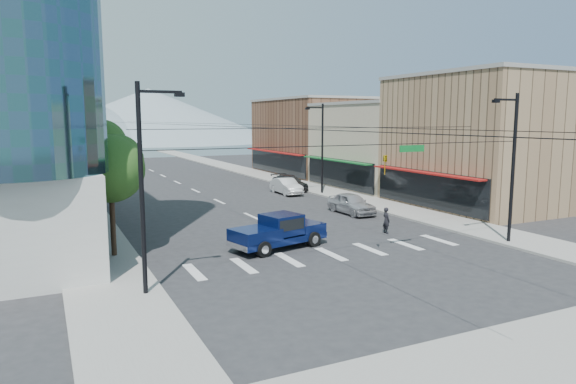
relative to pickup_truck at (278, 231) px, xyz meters
name	(u,v)px	position (x,y,z in m)	size (l,w,h in m)	color
ground	(348,260)	(2.29, -3.99, -1.04)	(160.00, 160.00, 0.00)	#28282B
sidewalk_left	(68,185)	(-9.71, 36.01, -0.97)	(4.00, 120.00, 0.15)	gray
sidewalk_right	(263,175)	(14.29, 36.01, -0.97)	(4.00, 120.00, 0.15)	gray
sidewalk_cross	(547,349)	(2.29, -15.99, -0.97)	(28.00, 4.00, 0.15)	gray
shop_near	(484,142)	(22.29, 6.01, 4.46)	(12.00, 14.00, 11.00)	#8C6B4C
shop_mid	(386,146)	(22.29, 20.01, 3.46)	(12.00, 14.00, 9.00)	tan
shop_far	(316,137)	(22.29, 36.01, 3.96)	(12.00, 18.00, 10.00)	brown
clock_tower	(22,97)	(-14.21, 58.01, 9.60)	(4.80, 4.80, 20.40)	#8C6B4C
mountain_left	(36,107)	(-12.71, 146.01, 9.96)	(80.00, 80.00, 22.00)	gray
mountain_right	(149,115)	(22.29, 156.01, 7.96)	(90.00, 90.00, 18.00)	gray
tree_near	(112,166)	(-8.78, 2.10, 3.95)	(3.65, 3.64, 6.71)	black
tree_midnear	(98,148)	(-8.78, 9.10, 4.55)	(4.09, 4.09, 7.52)	black
tree_midfar	(89,152)	(-8.78, 16.10, 3.95)	(3.65, 3.64, 6.71)	black
tree_far	(82,140)	(-8.78, 23.10, 4.55)	(4.09, 4.09, 7.52)	black
signal_rig	(364,176)	(2.49, -4.99, 3.60)	(21.80, 0.20, 9.00)	black
lamp_pole_nw	(85,146)	(-8.37, 26.01, 3.90)	(2.00, 0.25, 9.00)	black
lamp_pole_ne	(321,145)	(12.96, 18.01, 3.90)	(2.00, 0.25, 9.00)	black
pickup_truck	(278,231)	(0.00, 0.00, 0.00)	(6.24, 3.45, 2.01)	#08133F
pedestrian	(386,220)	(8.08, 0.51, -0.17)	(0.64, 0.42, 1.75)	black
parked_car_near	(351,203)	(9.89, 7.57, -0.21)	(1.96, 4.88, 1.66)	#AAA9AE
parked_car_mid	(286,186)	(9.89, 19.65, -0.25)	(1.69, 4.84, 1.60)	silver
parked_car_far	(290,183)	(11.44, 22.09, -0.25)	(2.21, 5.44, 1.58)	#28292B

